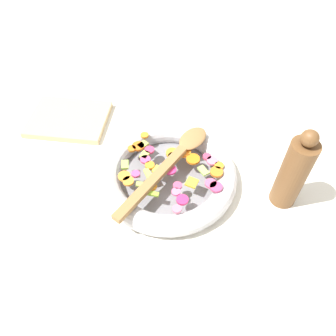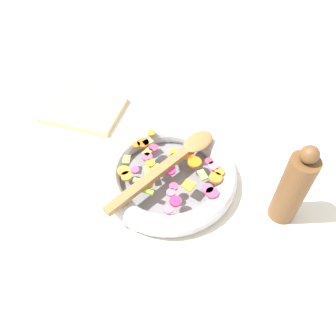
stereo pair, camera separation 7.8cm
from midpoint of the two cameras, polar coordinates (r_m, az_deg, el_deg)
ground_plane at (r=0.81m, az=-2.72°, el=-2.41°), size 4.00×4.00×0.00m
skillet at (r=0.80m, az=-2.78°, el=-1.44°), size 0.33×0.33×0.05m
chopped_vegetables at (r=0.77m, az=-2.19°, el=0.10°), size 0.25×0.24×0.01m
wooden_spoon at (r=0.78m, az=-2.02°, el=1.34°), size 0.19×0.31×0.01m
pepper_mill at (r=0.74m, az=18.30°, el=-0.90°), size 0.06×0.06×0.22m
cutting_board at (r=1.01m, az=-19.03°, el=7.93°), size 0.22×0.17×0.02m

